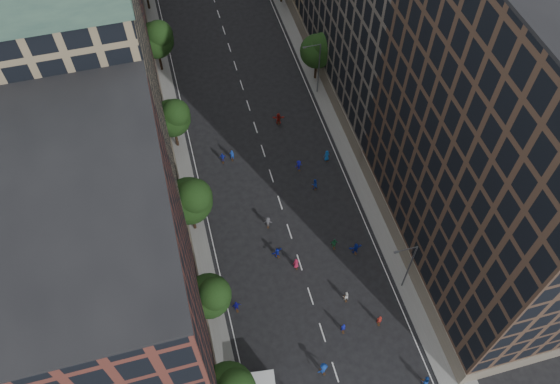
# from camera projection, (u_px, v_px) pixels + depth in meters

# --- Properties ---
(ground) EXTENTS (240.00, 240.00, 0.00)m
(ground) POSITION_uv_depth(u_px,v_px,m) (256.00, 130.00, 77.47)
(ground) COLOR black
(ground) RESTS_ON ground
(sidewalk_left) EXTENTS (4.00, 105.00, 0.15)m
(sidewalk_left) POSITION_uv_depth(u_px,v_px,m) (165.00, 109.00, 79.82)
(sidewalk_left) COLOR slate
(sidewalk_left) RESTS_ON ground
(sidewalk_right) EXTENTS (4.00, 105.00, 0.15)m
(sidewalk_right) POSITION_uv_depth(u_px,v_px,m) (321.00, 79.00, 83.46)
(sidewalk_right) COLOR slate
(sidewalk_right) RESTS_ON ground
(bldg_left_a) EXTENTS (14.00, 22.00, 30.00)m
(bldg_left_a) POSITION_uv_depth(u_px,v_px,m) (112.00, 300.00, 46.06)
(bldg_left_a) COLOR #5B2B23
(bldg_left_a) RESTS_ON ground
(bldg_left_b) EXTENTS (14.00, 26.00, 34.00)m
(bldg_left_b) POSITION_uv_depth(u_px,v_px,m) (88.00, 90.00, 57.97)
(bldg_left_b) COLOR #897759
(bldg_left_b) RESTS_ON ground
(bldg_right_a) EXTENTS (14.00, 30.00, 36.00)m
(bldg_right_a) POSITION_uv_depth(u_px,v_px,m) (506.00, 153.00, 51.63)
(bldg_right_a) COLOR #473226
(bldg_right_a) RESTS_ON ground
(tree_left_1) EXTENTS (4.80, 4.80, 8.21)m
(tree_left_1) POSITION_uv_depth(u_px,v_px,m) (210.00, 295.00, 56.55)
(tree_left_1) COLOR black
(tree_left_1) RESTS_ON ground
(tree_left_2) EXTENTS (5.60, 5.60, 9.45)m
(tree_left_2) POSITION_uv_depth(u_px,v_px,m) (190.00, 200.00, 62.65)
(tree_left_2) COLOR black
(tree_left_2) RESTS_ON ground
(tree_left_3) EXTENTS (5.00, 5.00, 8.58)m
(tree_left_3) POSITION_uv_depth(u_px,v_px,m) (173.00, 117.00, 71.00)
(tree_left_3) COLOR black
(tree_left_3) RESTS_ON ground
(tree_left_4) EXTENTS (5.40, 5.40, 9.08)m
(tree_left_4) POSITION_uv_depth(u_px,v_px,m) (157.00, 39.00, 79.79)
(tree_left_4) COLOR black
(tree_left_4) RESTS_ON ground
(tree_right_a) EXTENTS (5.00, 5.00, 8.39)m
(tree_right_a) POSITION_uv_depth(u_px,v_px,m) (319.00, 50.00, 79.05)
(tree_right_a) COLOR black
(tree_right_a) RESTS_ON ground
(streetlamp_near) EXTENTS (2.64, 0.22, 9.06)m
(streetlamp_near) POSITION_uv_depth(u_px,v_px,m) (408.00, 265.00, 59.05)
(streetlamp_near) COLOR #595B60
(streetlamp_near) RESTS_ON ground
(streetlamp_far) EXTENTS (2.64, 0.22, 9.06)m
(streetlamp_far) POSITION_uv_depth(u_px,v_px,m) (318.00, 66.00, 77.66)
(streetlamp_far) COLOR #595B60
(streetlamp_far) RESTS_ON ground
(skater_1) EXTENTS (0.59, 0.41, 1.52)m
(skater_1) POSITION_uv_depth(u_px,v_px,m) (343.00, 328.00, 59.51)
(skater_1) COLOR #131BA2
(skater_1) RESTS_ON ground
(skater_2) EXTENTS (0.95, 0.79, 1.77)m
(skater_2) POSITION_uv_depth(u_px,v_px,m) (425.00, 381.00, 56.04)
(skater_2) COLOR #123A98
(skater_2) RESTS_ON ground
(skater_3) EXTENTS (1.42, 1.07, 1.95)m
(skater_3) POSITION_uv_depth(u_px,v_px,m) (323.00, 369.00, 56.67)
(skater_3) COLOR navy
(skater_3) RESTS_ON ground
(skater_4) EXTENTS (1.04, 0.47, 1.75)m
(skater_4) POSITION_uv_depth(u_px,v_px,m) (236.00, 306.00, 60.86)
(skater_4) COLOR #13118C
(skater_4) RESTS_ON ground
(skater_5) EXTENTS (1.65, 0.59, 1.76)m
(skater_5) POSITION_uv_depth(u_px,v_px,m) (356.00, 248.00, 65.17)
(skater_5) COLOR navy
(skater_5) RESTS_ON ground
(skater_6) EXTENTS (0.80, 0.53, 1.63)m
(skater_6) POSITION_uv_depth(u_px,v_px,m) (296.00, 263.00, 64.06)
(skater_6) COLOR #AB1C3D
(skater_6) RESTS_ON ground
(skater_7) EXTENTS (0.66, 0.51, 1.59)m
(skater_7) POSITION_uv_depth(u_px,v_px,m) (379.00, 320.00, 60.00)
(skater_7) COLOR #A9251C
(skater_7) RESTS_ON ground
(skater_8) EXTENTS (0.75, 0.59, 1.53)m
(skater_8) POSITION_uv_depth(u_px,v_px,m) (346.00, 296.00, 61.68)
(skater_8) COLOR white
(skater_8) RESTS_ON ground
(skater_9) EXTENTS (1.17, 0.83, 1.64)m
(skater_9) POSITION_uv_depth(u_px,v_px,m) (268.00, 222.00, 67.42)
(skater_9) COLOR #49484E
(skater_9) RESTS_ON ground
(skater_10) EXTENTS (1.02, 0.52, 1.67)m
(skater_10) POSITION_uv_depth(u_px,v_px,m) (334.00, 243.00, 65.63)
(skater_10) COLOR #1F693C
(skater_10) RESTS_ON ground
(skater_11) EXTENTS (1.52, 0.96, 1.56)m
(skater_11) POSITION_uv_depth(u_px,v_px,m) (277.00, 252.00, 64.96)
(skater_11) COLOR #13209C
(skater_11) RESTS_ON ground
(skater_12) EXTENTS (0.92, 0.67, 1.75)m
(skater_12) POSITION_uv_depth(u_px,v_px,m) (327.00, 156.00, 73.56)
(skater_12) COLOR #1556B2
(skater_12) RESTS_ON ground
(skater_13) EXTENTS (0.68, 0.49, 1.73)m
(skater_13) POSITION_uv_depth(u_px,v_px,m) (232.00, 155.00, 73.65)
(skater_13) COLOR #1741BC
(skater_13) RESTS_ON ground
(skater_14) EXTENTS (0.94, 0.80, 1.70)m
(skater_14) POSITION_uv_depth(u_px,v_px,m) (314.00, 184.00, 70.81)
(skater_14) COLOR #1534AB
(skater_14) RESTS_ON ground
(skater_15) EXTENTS (1.10, 0.71, 1.61)m
(skater_15) POSITION_uv_depth(u_px,v_px,m) (299.00, 165.00, 72.68)
(skater_15) COLOR #1515AA
(skater_15) RESTS_ON ground
(skater_16) EXTENTS (0.98, 0.58, 1.56)m
(skater_16) POSITION_uv_depth(u_px,v_px,m) (223.00, 158.00, 73.49)
(skater_16) COLOR #1525AF
(skater_16) RESTS_ON ground
(skater_17) EXTENTS (1.82, 0.90, 1.88)m
(skater_17) POSITION_uv_depth(u_px,v_px,m) (279.00, 119.00, 77.46)
(skater_17) COLOR #A9231C
(skater_17) RESTS_ON ground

